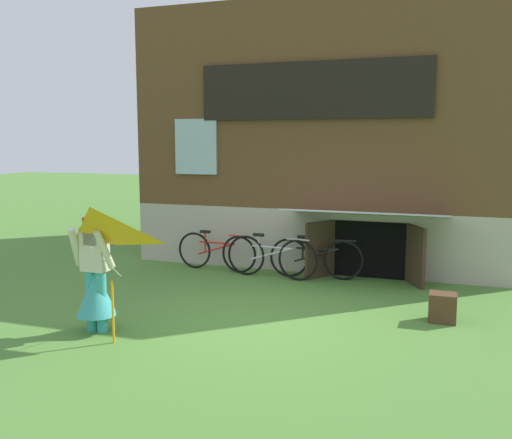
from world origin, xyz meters
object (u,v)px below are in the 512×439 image
at_px(kite, 91,243).
at_px(wooden_crate, 443,308).
at_px(bicycle_black, 316,258).
at_px(person, 95,281).
at_px(bicycle_silver, 271,257).
at_px(bicycle_red, 216,251).

distance_m(kite, wooden_crate, 4.84).
height_order(kite, bicycle_black, kite).
bearing_deg(bicycle_black, person, -123.73).
xyz_separation_m(kite, bicycle_silver, (0.90, 4.20, -0.92)).
xyz_separation_m(bicycle_black, wooden_crate, (2.27, -1.89, -0.18)).
bearing_deg(bicycle_silver, bicycle_black, 20.33).
height_order(person, bicycle_red, person).
distance_m(bicycle_black, bicycle_silver, 0.82).
height_order(person, bicycle_black, person).
xyz_separation_m(kite, bicycle_black, (1.70, 4.42, -0.94)).
bearing_deg(wooden_crate, person, -155.62).
bearing_deg(bicycle_silver, wooden_crate, -23.95).
relative_size(bicycle_black, bicycle_silver, 0.97).
xyz_separation_m(person, bicycle_black, (2.06, 3.85, -0.31)).
bearing_deg(kite, wooden_crate, 32.59).
bearing_deg(kite, bicycle_black, 69.02).
bearing_deg(bicycle_silver, person, -104.74).
height_order(kite, wooden_crate, kite).
bearing_deg(bicycle_black, wooden_crate, -45.31).
relative_size(kite, bicycle_black, 0.94).
distance_m(bicycle_red, wooden_crate, 4.66).
bearing_deg(wooden_crate, bicycle_silver, 151.47).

